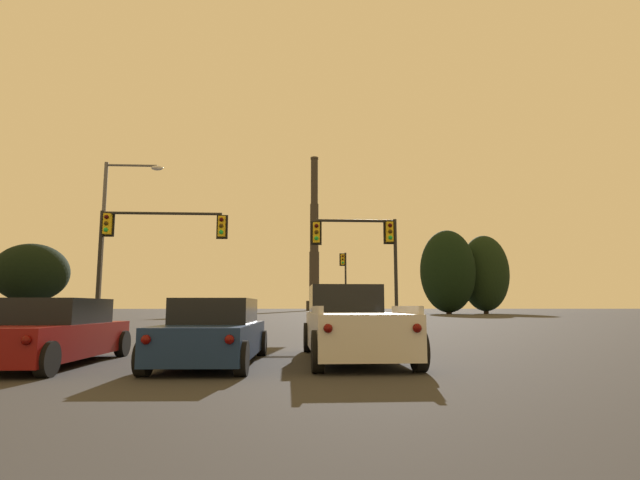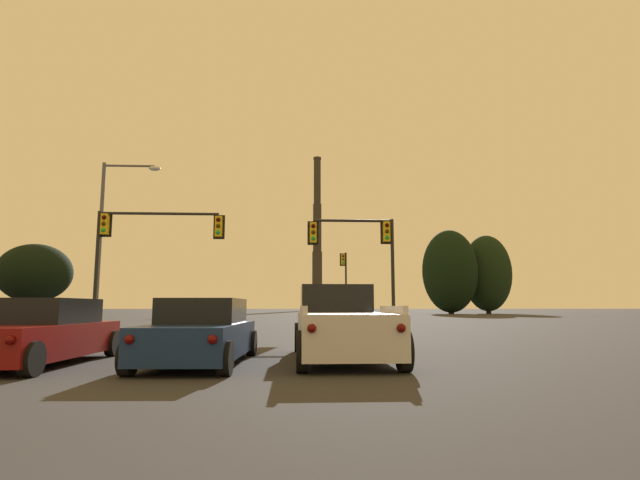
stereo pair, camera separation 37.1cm
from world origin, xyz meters
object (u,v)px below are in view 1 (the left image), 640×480
(sedan_center_lane_second, at_px, (214,333))
(traffic_light_overhead_right, at_px, (367,245))
(smokestack, at_px, (314,249))
(pickup_truck_right_lane_second, at_px, (351,325))
(street_lamp, at_px, (112,227))
(traffic_light_far_right, at_px, (344,276))
(sedan_left_lane_second, at_px, (52,334))
(traffic_light_overhead_left, at_px, (144,238))

(sedan_center_lane_second, xyz_separation_m, traffic_light_overhead_right, (5.67, 14.19, 3.73))
(sedan_center_lane_second, distance_m, smokestack, 158.51)
(pickup_truck_right_lane_second, relative_size, street_lamp, 0.61)
(pickup_truck_right_lane_second, bearing_deg, smokestack, 87.22)
(pickup_truck_right_lane_second, bearing_deg, sedan_center_lane_second, -164.21)
(traffic_light_far_right, bearing_deg, pickup_truck_right_lane_second, -96.00)
(smokestack, bearing_deg, sedan_center_lane_second, -93.60)
(sedan_left_lane_second, bearing_deg, traffic_light_overhead_right, 58.32)
(traffic_light_overhead_left, bearing_deg, sedan_left_lane_second, -80.99)
(traffic_light_overhead_right, relative_size, smokestack, 0.11)
(pickup_truck_right_lane_second, height_order, traffic_light_far_right, traffic_light_far_right)
(sedan_center_lane_second, height_order, street_lamp, street_lamp)
(pickup_truck_right_lane_second, xyz_separation_m, smokestack, (6.70, 156.02, 19.92))
(traffic_light_overhead_right, bearing_deg, traffic_light_overhead_left, -179.22)
(sedan_center_lane_second, distance_m, traffic_light_overhead_left, 15.66)
(traffic_light_overhead_left, relative_size, smokestack, 0.12)
(sedan_center_lane_second, height_order, traffic_light_overhead_right, traffic_light_overhead_right)
(traffic_light_overhead_right, height_order, traffic_light_overhead_left, traffic_light_overhead_left)
(traffic_light_far_right, distance_m, smokestack, 120.58)
(sedan_left_lane_second, height_order, traffic_light_overhead_left, traffic_light_overhead_left)
(traffic_light_far_right, bearing_deg, sedan_left_lane_second, -105.62)
(sedan_center_lane_second, relative_size, sedan_left_lane_second, 1.01)
(traffic_light_overhead_left, height_order, smokestack, smokestack)
(traffic_light_overhead_left, xyz_separation_m, street_lamp, (-2.16, 1.55, 0.82))
(street_lamp, bearing_deg, traffic_light_overhead_right, -5.88)
(sedan_center_lane_second, bearing_deg, traffic_light_overhead_right, 70.59)
(sedan_center_lane_second, height_order, smokestack, smokestack)
(sedan_center_lane_second, distance_m, traffic_light_overhead_right, 15.73)
(traffic_light_far_right, xyz_separation_m, smokestack, (2.86, 119.42, 16.45))
(traffic_light_far_right, relative_size, street_lamp, 0.73)
(street_lamp, bearing_deg, smokestack, 82.85)
(pickup_truck_right_lane_second, distance_m, traffic_light_far_right, 36.96)
(traffic_light_far_right, bearing_deg, traffic_light_overhead_left, -118.42)
(traffic_light_overhead_right, height_order, street_lamp, street_lamp)
(sedan_center_lane_second, xyz_separation_m, traffic_light_overhead_left, (-5.70, 14.04, 3.99))
(traffic_light_overhead_left, bearing_deg, traffic_light_far_right, 61.58)
(traffic_light_overhead_right, height_order, traffic_light_far_right, traffic_light_far_right)
(sedan_left_lane_second, distance_m, traffic_light_overhead_left, 14.74)
(street_lamp, bearing_deg, pickup_truck_right_lane_second, -53.10)
(traffic_light_far_right, bearing_deg, traffic_light_overhead_right, -93.29)
(sedan_center_lane_second, distance_m, traffic_light_far_right, 38.33)
(traffic_light_overhead_right, relative_size, traffic_light_far_right, 0.89)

